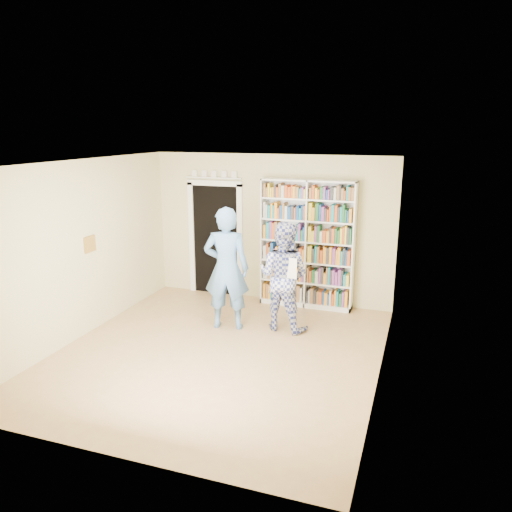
{
  "coord_description": "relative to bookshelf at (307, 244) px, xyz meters",
  "views": [
    {
      "loc": [
        2.65,
        -6.09,
        3.15
      ],
      "look_at": [
        0.26,
        0.9,
        1.24
      ],
      "focal_mm": 35.0,
      "sensor_mm": 36.0,
      "label": 1
    }
  ],
  "objects": [
    {
      "name": "doorway",
      "position": [
        -1.82,
        0.13,
        0.02
      ],
      "size": [
        1.1,
        0.08,
        2.43
      ],
      "color": "black",
      "rests_on": "floor"
    },
    {
      "name": "paper_sheet",
      "position": [
        0.06,
        -1.39,
        -0.07
      ],
      "size": [
        0.23,
        0.05,
        0.32
      ],
      "primitive_type": "cube",
      "rotation": [
        0.0,
        0.0,
        -0.16
      ],
      "color": "white",
      "rests_on": "man_plaid"
    },
    {
      "name": "floor",
      "position": [
        -0.72,
        -2.34,
        -1.16
      ],
      "size": [
        5.0,
        5.0,
        0.0
      ],
      "primitive_type": "plane",
      "color": "#A77A50",
      "rests_on": "ground"
    },
    {
      "name": "man_plaid",
      "position": [
        -0.1,
        -1.16,
        -0.28
      ],
      "size": [
        0.96,
        0.8,
        1.76
      ],
      "primitive_type": "imported",
      "rotation": [
        0.0,
        0.0,
        2.97
      ],
      "color": "navy",
      "rests_on": "floor"
    },
    {
      "name": "wall_left",
      "position": [
        -2.97,
        -2.34,
        0.19
      ],
      "size": [
        0.0,
        5.0,
        5.0
      ],
      "primitive_type": "plane",
      "rotation": [
        1.57,
        0.0,
        1.57
      ],
      "color": "beige",
      "rests_on": "floor"
    },
    {
      "name": "wall_back",
      "position": [
        -0.72,
        0.16,
        0.19
      ],
      "size": [
        4.5,
        0.0,
        4.5
      ],
      "primitive_type": "plane",
      "rotation": [
        1.57,
        0.0,
        0.0
      ],
      "color": "beige",
      "rests_on": "floor"
    },
    {
      "name": "man_blue",
      "position": [
        -0.97,
        -1.41,
        -0.17
      ],
      "size": [
        0.81,
        0.62,
        1.98
      ],
      "primitive_type": "imported",
      "rotation": [
        0.0,
        0.0,
        3.36
      ],
      "color": "#5483BC",
      "rests_on": "floor"
    },
    {
      "name": "bookshelf",
      "position": [
        0.0,
        0.0,
        0.0
      ],
      "size": [
        1.66,
        0.31,
        2.29
      ],
      "rotation": [
        0.0,
        0.0,
        -0.24
      ],
      "color": "white",
      "rests_on": "floor"
    },
    {
      "name": "wall_right",
      "position": [
        1.53,
        -2.34,
        0.19
      ],
      "size": [
        0.0,
        5.0,
        5.0
      ],
      "primitive_type": "plane",
      "rotation": [
        1.57,
        0.0,
        -1.57
      ],
      "color": "beige",
      "rests_on": "floor"
    },
    {
      "name": "wall_art",
      "position": [
        -2.95,
        -2.14,
        0.24
      ],
      "size": [
        0.03,
        0.25,
        0.25
      ],
      "primitive_type": "cube",
      "color": "brown",
      "rests_on": "wall_left"
    },
    {
      "name": "ceiling",
      "position": [
        -0.72,
        -2.34,
        1.54
      ],
      "size": [
        5.0,
        5.0,
        0.0
      ],
      "primitive_type": "plane",
      "rotation": [
        3.14,
        0.0,
        0.0
      ],
      "color": "white",
      "rests_on": "wall_back"
    }
  ]
}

